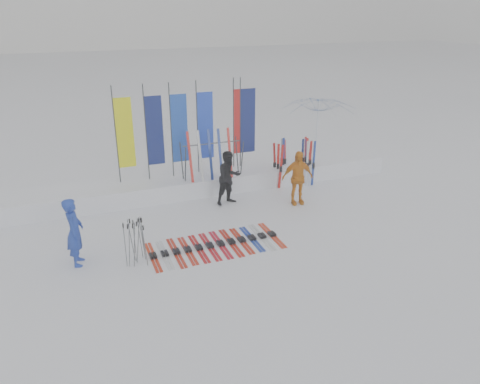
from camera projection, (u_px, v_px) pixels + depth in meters
name	position (u px, v px, depth m)	size (l,w,h in m)	color
ground	(255.00, 248.00, 12.65)	(120.00, 120.00, 0.00)	white
snow_bank	(204.00, 182.00, 16.51)	(14.00, 1.60, 0.60)	white
person_blue	(75.00, 232.00, 11.57)	(0.65, 0.43, 1.78)	#1B37A2
person_black	(229.00, 178.00, 15.14)	(0.87, 0.68, 1.79)	black
person_yellow	(297.00, 178.00, 15.15)	(1.05, 0.44, 1.80)	orange
tent_canopy	(318.00, 129.00, 19.16)	(2.96, 3.01, 2.71)	white
ski_row	(215.00, 245.00, 12.74)	(3.58, 1.69, 0.07)	red
pole_cluster	(136.00, 242.00, 11.71)	(0.52, 0.51, 1.24)	#595B60
feather_flags	(193.00, 127.00, 15.89)	(4.93, 0.23, 3.20)	#383A3F
ski_rack	(212.00, 155.00, 15.83)	(2.04, 0.80, 1.23)	#383A3F
upright_skis	(296.00, 161.00, 17.11)	(1.49, 1.02, 1.66)	red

